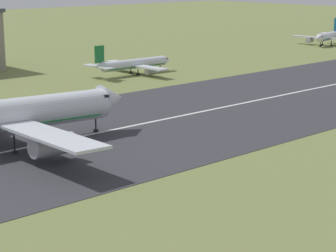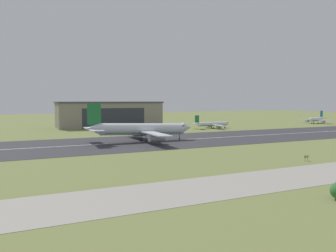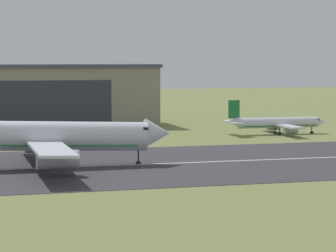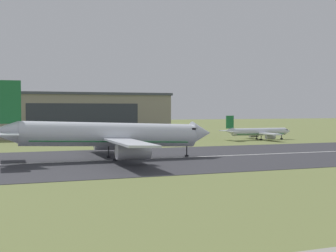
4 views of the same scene
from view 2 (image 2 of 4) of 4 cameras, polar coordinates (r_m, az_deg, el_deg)
ground_plane at (r=91.78m, az=13.15°, el=-6.11°), size 738.51×738.51×0.00m
runway_strip at (r=136.08m, az=-0.43°, el=-2.56°), size 498.51×48.16×0.06m
runway_centreline at (r=136.07m, az=-0.43°, el=-2.54°), size 448.66×0.70×0.01m
taxiway_road at (r=78.25m, az=21.62°, el=-8.12°), size 373.88×15.78×0.05m
hangar_building at (r=211.23m, az=-10.14°, el=2.05°), size 65.02×23.32×15.98m
airplane_landing at (r=132.79m, az=-4.53°, el=-0.62°), size 45.43×43.06×15.54m
airplane_parked_centre at (r=197.05m, az=7.72°, el=0.33°), size 24.56×21.60×8.02m
airplane_parked_east at (r=260.46m, az=24.37°, el=1.06°), size 19.05×24.65×9.20m
runway_sign at (r=98.07m, az=22.97°, el=-5.01°), size 1.38×0.13×1.49m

